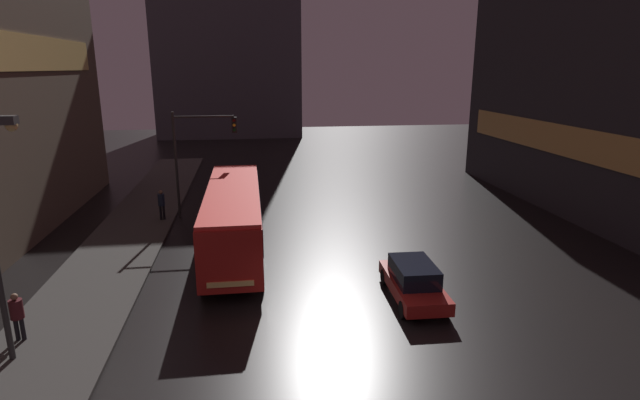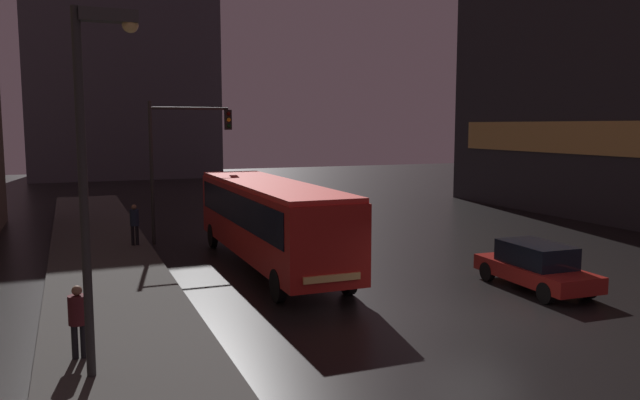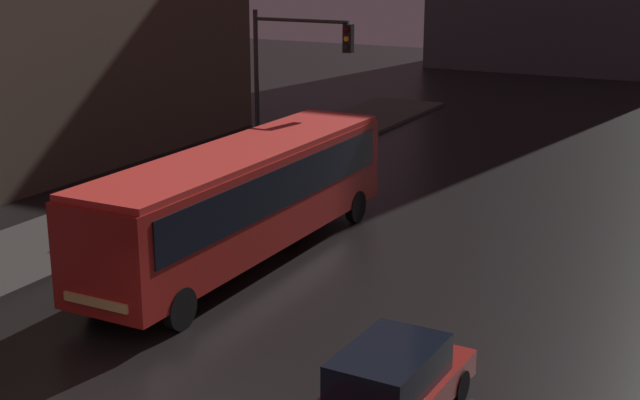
% 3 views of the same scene
% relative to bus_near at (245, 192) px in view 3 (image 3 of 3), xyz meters
% --- Properties ---
extents(sidewalk_left, '(4.00, 48.00, 0.15)m').
position_rel_bus_near_xyz_m(sidewalk_left, '(-5.66, 1.86, -1.88)').
color(sidewalk_left, '#3D3A38').
rests_on(sidewalk_left, ground).
extents(bus_near, '(2.57, 12.02, 3.16)m').
position_rel_bus_near_xyz_m(bus_near, '(0.00, 0.00, 0.00)').
color(bus_near, '#AD1E19').
rests_on(bus_near, ground).
extents(car_taxi, '(1.89, 4.35, 1.50)m').
position_rel_bus_near_xyz_m(car_taxi, '(6.95, -6.27, -1.19)').
color(car_taxi, maroon).
rests_on(car_taxi, ground).
extents(pedestrian_near, '(0.53, 0.53, 1.75)m').
position_rel_bus_near_xyz_m(pedestrian_near, '(-4.28, 5.45, -0.76)').
color(pedestrian_near, black).
rests_on(pedestrian_near, sidewalk_left).
extents(traffic_light_main, '(3.68, 0.35, 6.28)m').
position_rel_bus_near_xyz_m(traffic_light_main, '(-2.14, 6.24, 2.33)').
color(traffic_light_main, '#2D2D2D').
rests_on(traffic_light_main, ground).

